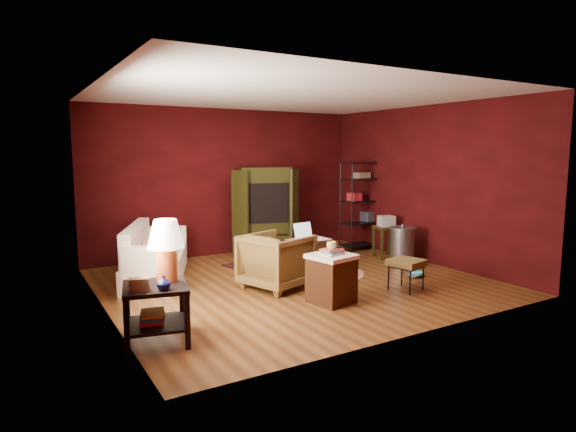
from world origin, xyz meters
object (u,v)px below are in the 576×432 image
Objects in this scene: sofa at (154,258)px; tv_armoire at (265,209)px; armchair at (277,258)px; hamper at (331,278)px; wire_shelving at (362,202)px; side_table at (161,269)px; laptop_desk at (308,242)px.

tv_armoire is (2.42, 0.91, 0.51)m from sofa.
hamper is (0.28, -0.98, -0.10)m from armchair.
sofa is 2.64m from tv_armoire.
hamper is 3.75m from wire_shelving.
wire_shelving reaches higher than armchair.
sofa is 2.49m from side_table.
tv_armoire reaches higher than hamper.
hamper is at bearing -87.83° from tv_armoire.
wire_shelving is at bearing 44.68° from hamper.
armchair reaches higher than laptop_desk.
sofa is at bearing 29.06° from armchair.
tv_armoire is at bearing 159.72° from wire_shelving.
laptop_desk is 0.46× the size of wire_shelving.
hamper is 0.92× the size of laptop_desk.
laptop_desk is at bearing 29.28° from side_table.
armchair is at bearing -154.06° from wire_shelving.
side_table is (-2.00, -1.10, 0.32)m from armchair.
hamper is at bearing 2.84° from side_table.
tv_armoire reaches higher than laptop_desk.
armchair is 1.04m from laptop_desk.
side_table reaches higher than armchair.
armchair is 0.69× the size of side_table.
hamper is 3.31m from tv_armoire.
wire_shelving is at bearing -61.85° from sofa.
sofa is 1.93m from armchair.
armchair is 0.52× the size of tv_armoire.
wire_shelving is at bearing -2.54° from tv_armoire.
sofa is 1.47× the size of side_table.
hamper reaches higher than sofa.
side_table is 3.33m from laptop_desk.
side_table is at bearing -117.48° from tv_armoire.
armchair reaches higher than hamper.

